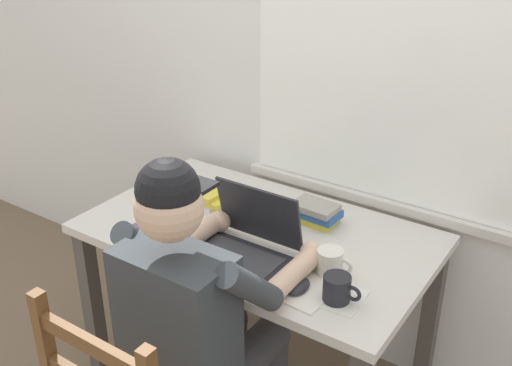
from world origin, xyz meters
The scene contains 13 objects.
back_wall centered at (0.01, 0.46, 1.30)m, with size 6.00×0.08×2.60m.
desk centered at (0.00, 0.00, 0.65)m, with size 1.27×0.76×0.75m.
seated_person centered at (0.09, -0.45, 0.70)m, with size 0.50×0.60×1.26m.
laptop centered at (0.06, -0.17, 0.81)m, with size 0.33×0.28×0.23m.
computer_mouse centered at (0.32, -0.24, 0.77)m, with size 0.06×0.10×0.03m, color #232328.
coffee_mug_white centered at (0.35, -0.10, 0.80)m, with size 0.12×0.09×0.09m.
coffee_mug_dark centered at (0.44, -0.22, 0.80)m, with size 0.12×0.09×0.09m.
book_stack_main centered at (0.15, 0.17, 0.79)m, with size 0.19×0.13×0.08m.
book_stack_side centered at (-0.28, 0.05, 0.79)m, with size 0.19×0.14×0.07m.
paper_pile_near_laptop centered at (0.29, -0.25, 0.76)m, with size 0.24×0.15×0.01m, color silver.
paper_pile_back_corner centered at (0.40, -0.21, 0.76)m, with size 0.22×0.15×0.01m, color silver.
paper_pile_side centered at (-0.03, 0.06, 0.76)m, with size 0.23×0.16×0.01m, color silver.
landscape_photo_print centered at (-0.34, -0.20, 0.75)m, with size 0.13×0.09×0.00m, color #7A4293.
Camera 1 is at (1.07, -1.59, 1.87)m, focal length 42.13 mm.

